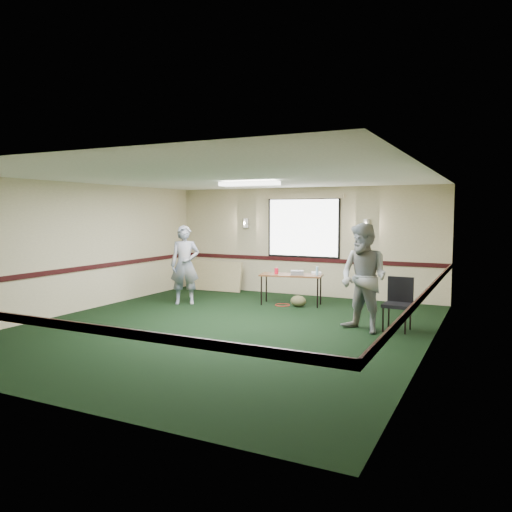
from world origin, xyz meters
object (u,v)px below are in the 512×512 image
at_px(folding_table, 291,277).
at_px(projector, 297,273).
at_px(conference_chair, 399,299).
at_px(person_right, 364,278).
at_px(person_left, 185,265).

distance_m(folding_table, projector, 0.18).
relative_size(projector, conference_chair, 0.31).
height_order(folding_table, person_right, person_right).
bearing_deg(projector, person_right, -65.38).
bearing_deg(projector, folding_table, 152.47).
xyz_separation_m(conference_chair, person_right, (-0.52, -0.44, 0.40)).
bearing_deg(person_left, folding_table, -6.88).
distance_m(projector, person_right, 2.67).
height_order(folding_table, person_left, person_left).
xyz_separation_m(folding_table, projector, (0.15, -0.01, 0.10)).
bearing_deg(projector, person_left, 178.93).
xyz_separation_m(projector, person_right, (1.95, -1.81, 0.21)).
bearing_deg(conference_chair, folding_table, 155.54).
height_order(folding_table, conference_chair, conference_chair).
xyz_separation_m(conference_chair, person_left, (-4.84, 0.44, 0.35)).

